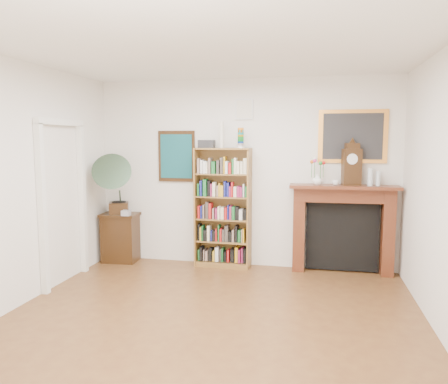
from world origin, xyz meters
name	(u,v)px	position (x,y,z in m)	size (l,w,h in m)	color
room	(202,193)	(0.00, 0.00, 1.40)	(4.51, 5.01, 2.81)	#58321A
door_casing	(63,189)	(-2.21, 1.20, 1.26)	(0.08, 1.02, 2.17)	white
teal_poster	(177,156)	(-1.05, 2.48, 1.65)	(0.58, 0.04, 0.78)	black
small_picture	(244,109)	(0.00, 2.48, 2.35)	(0.26, 0.04, 0.30)	white
gilt_painting	(353,136)	(1.55, 2.48, 1.95)	(0.95, 0.04, 0.75)	gold
bookshelf	(223,201)	(-0.29, 2.33, 1.00)	(0.83, 0.32, 2.05)	brown
side_cabinet	(121,237)	(-1.92, 2.28, 0.38)	(0.56, 0.41, 0.76)	black
fireplace	(343,221)	(1.45, 2.39, 0.76)	(1.51, 0.38, 1.27)	#441C10
gramophone	(113,181)	(-1.94, 2.13, 1.29)	(0.80, 0.87, 0.94)	black
cd_stack	(126,213)	(-1.74, 2.12, 0.80)	(0.12, 0.12, 0.08)	silver
mantel_clock	(352,165)	(1.54, 2.35, 1.55)	(0.28, 0.20, 0.59)	black
flower_vase	(317,179)	(1.08, 2.31, 1.35)	(0.14, 0.14, 0.15)	white
teacup	(336,183)	(1.33, 2.28, 1.31)	(0.09, 0.09, 0.07)	silver
bottle_left	(370,177)	(1.79, 2.32, 1.39)	(0.07, 0.07, 0.24)	silver
bottle_right	(378,179)	(1.90, 2.34, 1.37)	(0.06, 0.06, 0.20)	silver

